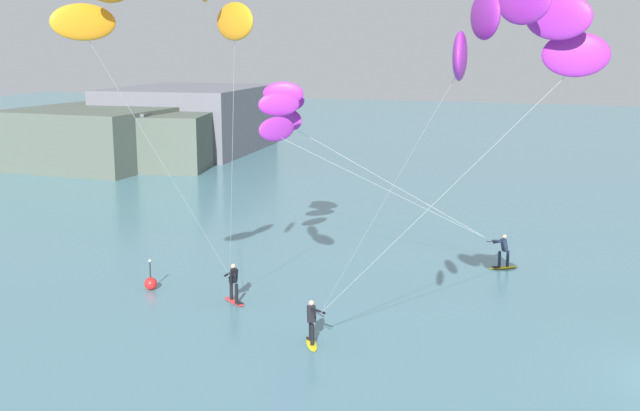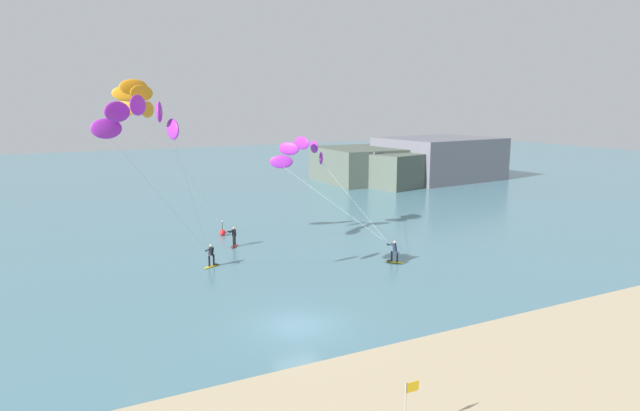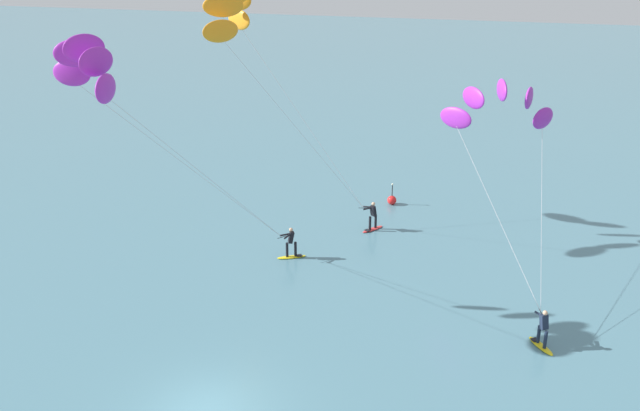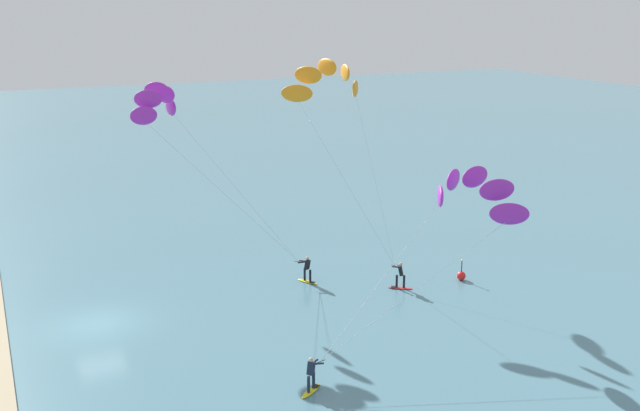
# 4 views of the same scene
# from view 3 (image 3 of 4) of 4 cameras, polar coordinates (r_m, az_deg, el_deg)

# --- Properties ---
(kitesurfer_nearshore) EXTENTS (9.46, 6.25, 13.34)m
(kitesurfer_nearshore) POSITION_cam_3_polar(r_m,az_deg,el_deg) (37.70, -6.89, 14.83)
(kitesurfer_nearshore) COLOR red
(kitesurfer_nearshore) RESTS_ON ground
(kitesurfer_mid_water) EXTENTS (6.28, 12.48, 8.86)m
(kitesurfer_mid_water) POSITION_cam_3_polar(r_m,az_deg,el_deg) (36.99, 14.52, 7.41)
(kitesurfer_mid_water) COLOR yellow
(kitesurfer_mid_water) RESTS_ON ground
(kitesurfer_far_out) EXTENTS (8.93, 9.94, 12.16)m
(kitesurfer_far_out) POSITION_cam_3_polar(r_m,az_deg,el_deg) (29.43, -17.58, 10.04)
(kitesurfer_far_out) COLOR yellow
(kitesurfer_far_out) RESTS_ON ground
(marker_buoy) EXTENTS (0.56, 0.56, 1.38)m
(marker_buoy) POSITION_cam_3_polar(r_m,az_deg,el_deg) (43.66, 5.85, 0.46)
(marker_buoy) COLOR red
(marker_buoy) RESTS_ON ground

